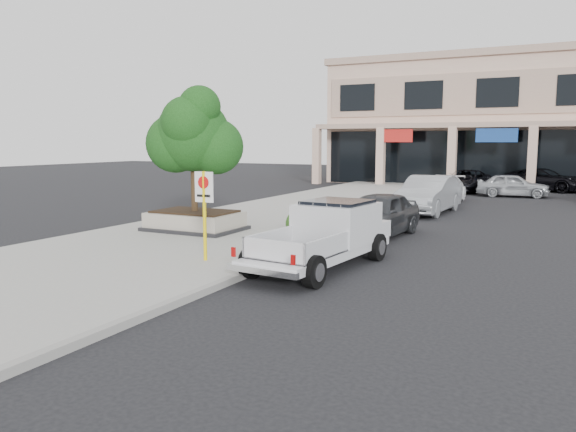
# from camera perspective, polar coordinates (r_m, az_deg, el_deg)

# --- Properties ---
(ground) EXTENTS (120.00, 120.00, 0.00)m
(ground) POSITION_cam_1_polar(r_m,az_deg,el_deg) (13.49, 3.21, -6.16)
(ground) COLOR black
(ground) RESTS_ON ground
(sidewalk) EXTENTS (8.00, 52.00, 0.15)m
(sidewalk) POSITION_cam_1_polar(r_m,az_deg,el_deg) (21.20, -3.97, -0.92)
(sidewalk) COLOR gray
(sidewalk) RESTS_ON ground
(curb) EXTENTS (0.20, 52.00, 0.15)m
(curb) POSITION_cam_1_polar(r_m,az_deg,el_deg) (19.50, 6.07, -1.68)
(curb) COLOR gray
(curb) RESTS_ON ground
(planter) EXTENTS (3.20, 2.20, 0.68)m
(planter) POSITION_cam_1_polar(r_m,az_deg,el_deg) (19.70, -9.43, -0.47)
(planter) COLOR black
(planter) RESTS_ON sidewalk
(planter_tree) EXTENTS (2.90, 2.55, 4.00)m
(planter_tree) POSITION_cam_1_polar(r_m,az_deg,el_deg) (19.55, -9.03, 8.11)
(planter_tree) COLOR black
(planter_tree) RESTS_ON planter
(no_parking_sign) EXTENTS (0.55, 0.09, 2.30)m
(no_parking_sign) POSITION_cam_1_polar(r_m,az_deg,el_deg) (14.48, -8.50, 1.28)
(no_parking_sign) COLOR yellow
(no_parking_sign) RESTS_ON sidewalk
(hedge) EXTENTS (1.10, 0.99, 0.93)m
(hedge) POSITION_cam_1_polar(r_m,az_deg,el_deg) (17.79, 1.48, -0.77)
(hedge) COLOR #174A15
(hedge) RESTS_ON sidewalk
(pickup_truck) EXTENTS (2.48, 5.46, 1.67)m
(pickup_truck) POSITION_cam_1_polar(r_m,az_deg,el_deg) (14.17, 3.22, -2.05)
(pickup_truck) COLOR silver
(pickup_truck) RESTS_ON ground
(curb_car_a) EXTENTS (2.16, 4.58, 1.51)m
(curb_car_a) POSITION_cam_1_polar(r_m,az_deg,el_deg) (19.15, 9.07, 0.16)
(curb_car_a) COLOR #2F3135
(curb_car_a) RESTS_ON ground
(curb_car_b) EXTENTS (2.10, 5.19, 1.68)m
(curb_car_b) POSITION_cam_1_polar(r_m,az_deg,el_deg) (25.87, 14.06, 2.12)
(curb_car_b) COLOR #AAADB2
(curb_car_b) RESTS_ON ground
(curb_car_c) EXTENTS (2.16, 4.85, 1.38)m
(curb_car_c) POSITION_cam_1_polar(r_m,az_deg,el_deg) (30.58, 15.51, 2.60)
(curb_car_c) COLOR white
(curb_car_c) RESTS_ON ground
(curb_car_d) EXTENTS (2.91, 5.25, 1.39)m
(curb_car_d) POSITION_cam_1_polar(r_m,az_deg,el_deg) (37.69, 17.62, 3.42)
(curb_car_d) COLOR black
(curb_car_d) RESTS_ON ground
(lot_car_a) EXTENTS (4.13, 1.98, 1.36)m
(lot_car_a) POSITION_cam_1_polar(r_m,az_deg,el_deg) (35.10, 21.86, 2.92)
(lot_car_a) COLOR #AEB1B6
(lot_car_a) RESTS_ON ground
(lot_car_d) EXTENTS (5.74, 3.80, 1.46)m
(lot_car_d) POSITION_cam_1_polar(r_m,az_deg,el_deg) (40.01, 24.50, 3.37)
(lot_car_d) COLOR black
(lot_car_d) RESTS_ON ground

